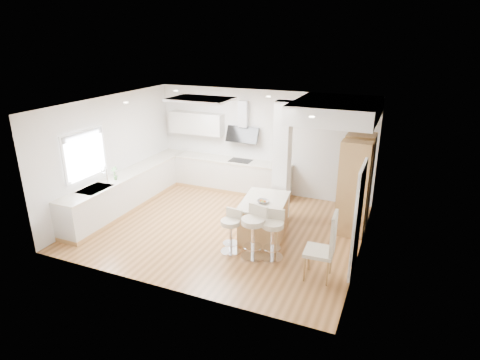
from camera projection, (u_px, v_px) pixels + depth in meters
The scene contains 18 objects.
ground at pixel (223, 227), 9.15m from camera, with size 6.00×6.00×0.00m, color #A36D3C.
ceiling at pixel (223, 227), 9.15m from camera, with size 6.00×5.00×0.02m, color white.
wall_back at pixel (262, 142), 10.83m from camera, with size 6.00×0.04×2.80m, color silver.
wall_left at pixel (111, 154), 9.77m from camera, with size 0.04×5.00×2.80m, color silver.
wall_right at pixel (366, 189), 7.57m from camera, with size 0.04×5.00×2.80m, color silver.
skylight at pixel (201, 99), 9.01m from camera, with size 4.10×2.10×0.06m.
window_left at pixel (84, 152), 8.88m from camera, with size 0.06×1.28×1.07m.
doorway_right at pixel (358, 221), 7.20m from camera, with size 0.05×1.00×2.10m.
counter_left at pixel (131, 188), 10.18m from camera, with size 0.63×4.50×1.35m.
counter_back at pixel (227, 166), 11.17m from camera, with size 3.62×0.63×2.50m.
pillar at pixel (282, 163), 9.11m from camera, with size 0.35×0.35×2.80m.
soffit at pixel (336, 110), 8.70m from camera, with size 1.78×2.20×0.40m.
oven_column at pixel (355, 183), 8.87m from camera, with size 0.63×1.21×2.10m.
peninsula at pixel (264, 218), 8.64m from camera, with size 1.07×1.47×0.90m.
bar_stool_a at pixel (231, 229), 7.96m from camera, with size 0.45×0.45×0.90m.
bar_stool_b at pixel (254, 230), 7.74m from camera, with size 0.58×0.58×1.07m.
bar_stool_c at pixel (273, 232), 7.73m from camera, with size 0.48×0.48×0.99m.
dining_chair at pixel (326, 245), 7.00m from camera, with size 0.53×0.53×1.30m.
Camera 1 is at (3.57, -7.42, 4.16)m, focal length 30.00 mm.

